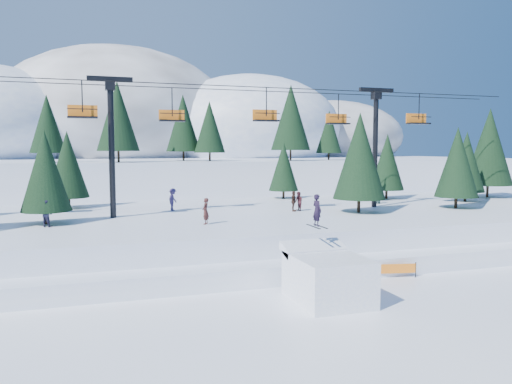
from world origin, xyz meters
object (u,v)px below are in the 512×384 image
object	(u,v)px
chairlift	(245,127)
banner_far	(408,260)
banner_near	(393,269)
jump_kicker	(327,276)

from	to	relation	value
chairlift	banner_far	distance (m)	16.21
banner_near	banner_far	distance (m)	2.86
banner_near	banner_far	size ratio (longest dim) A/B	1.04
banner_near	jump_kicker	bearing A→B (deg)	-153.73
chairlift	banner_far	xyz separation A→B (m)	(7.33, -11.49, -8.78)
jump_kicker	banner_far	distance (m)	9.14
chairlift	banner_far	size ratio (longest dim) A/B	17.11
jump_kicker	chairlift	distance (m)	17.95
jump_kicker	banner_far	size ratio (longest dim) A/B	1.94
jump_kicker	banner_near	distance (m)	6.33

